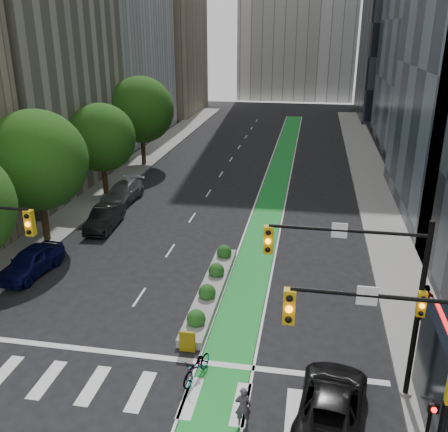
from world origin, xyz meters
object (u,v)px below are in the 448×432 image
at_px(parked_car_left_near, 31,261).
at_px(parked_car_right, 332,402).
at_px(cyclist, 243,406).
at_px(bicycle, 197,367).
at_px(median_planter, 211,288).
at_px(parked_car_left_mid, 105,218).
at_px(parked_car_left_far, 123,193).
at_px(pedestrian_far, 425,302).

distance_m(parked_car_left_near, parked_car_right, 18.92).
relative_size(cyclist, parked_car_left_near, 0.34).
relative_size(parked_car_left_near, parked_car_right, 0.91).
relative_size(bicycle, cyclist, 1.29).
xyz_separation_m(median_planter, parked_car_left_mid, (-9.31, 7.87, 0.40)).
xyz_separation_m(bicycle, parked_car_right, (5.33, -1.34, 0.17)).
xyz_separation_m(parked_car_left_near, parked_car_left_far, (0.53, 13.17, -0.03)).
height_order(parked_car_left_near, pedestrian_far, pedestrian_far).
relative_size(parked_car_left_far, pedestrian_far, 2.85).
height_order(median_planter, parked_car_right, parked_car_right).
height_order(parked_car_left_near, parked_car_left_mid, parked_car_left_near).
height_order(cyclist, parked_car_left_far, cyclist).
relative_size(median_planter, parked_car_left_far, 1.95).
relative_size(cyclist, parked_car_left_far, 0.30).
xyz_separation_m(bicycle, pedestrian_far, (9.89, 6.01, 0.53)).
bearing_deg(bicycle, parked_car_left_mid, 141.30).
distance_m(parked_car_left_far, pedestrian_far, 25.38).
distance_m(median_planter, pedestrian_far, 10.74).
bearing_deg(cyclist, parked_car_left_near, -45.79).
bearing_deg(bicycle, parked_car_right, 2.68).
distance_m(bicycle, parked_car_right, 5.50).
bearing_deg(parked_car_right, cyclist, 22.79).
distance_m(median_planter, parked_car_left_far, 17.01).
bearing_deg(median_planter, parked_car_right, -53.11).
relative_size(bicycle, parked_car_right, 0.40).
xyz_separation_m(parked_car_left_mid, pedestrian_far, (20.00, -8.70, 0.30)).
xyz_separation_m(parked_car_left_mid, parked_car_left_far, (-0.85, 5.76, -0.01)).
height_order(parked_car_left_far, pedestrian_far, pedestrian_far).
bearing_deg(parked_car_left_mid, parked_car_left_near, -104.32).
xyz_separation_m(bicycle, parked_car_left_mid, (-10.11, 14.70, 0.23)).
bearing_deg(parked_car_left_near, pedestrian_far, 3.29).
relative_size(bicycle, pedestrian_far, 1.11).
distance_m(parked_car_left_mid, parked_car_left_far, 5.82).
distance_m(parked_car_left_mid, pedestrian_far, 21.82).
relative_size(median_planter, bicycle, 5.00).
bearing_deg(parked_car_left_far, pedestrian_far, -31.80).
height_order(bicycle, parked_car_left_mid, parked_car_left_mid).
bearing_deg(pedestrian_far, bicycle, -0.64).
height_order(bicycle, pedestrian_far, pedestrian_far).
bearing_deg(cyclist, bicycle, -56.09).
xyz_separation_m(bicycle, cyclist, (2.20, -2.20, 0.26)).
relative_size(bicycle, parked_car_left_far, 0.39).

